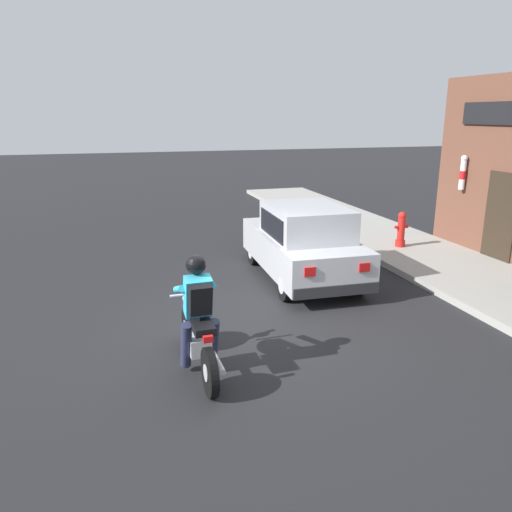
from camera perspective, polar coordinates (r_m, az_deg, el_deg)
name	(u,v)px	position (r m, az deg, el deg)	size (l,w,h in m)	color
ground_plane	(253,333)	(7.98, -0.31, -8.78)	(80.00, 80.00, 0.00)	black
sidewalk_curb	(421,254)	(12.68, 18.34, 0.18)	(2.60, 22.00, 0.14)	#9E9B93
motorcycle_with_rider	(198,323)	(6.68, -6.67, -7.62)	(0.56, 2.02, 1.62)	black
car_hatchback	(303,243)	(10.34, 5.36, 1.47)	(1.78, 3.84, 1.57)	black
fire_hydrant	(401,230)	(12.91, 16.26, 2.92)	(0.36, 0.24, 0.88)	red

